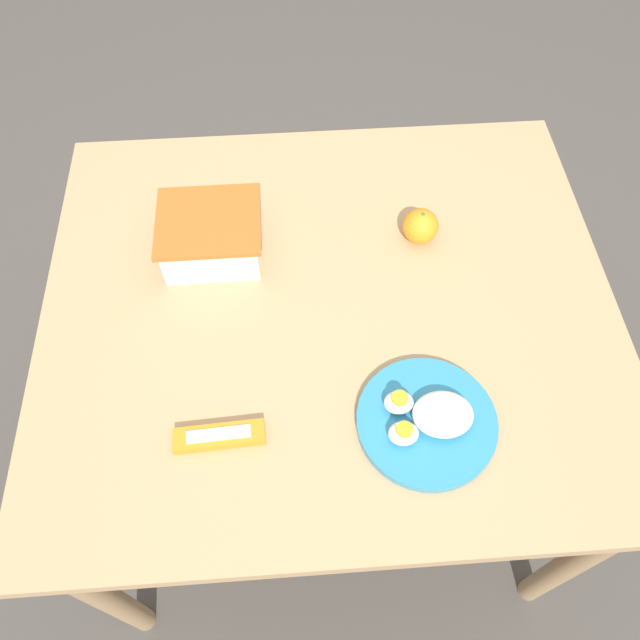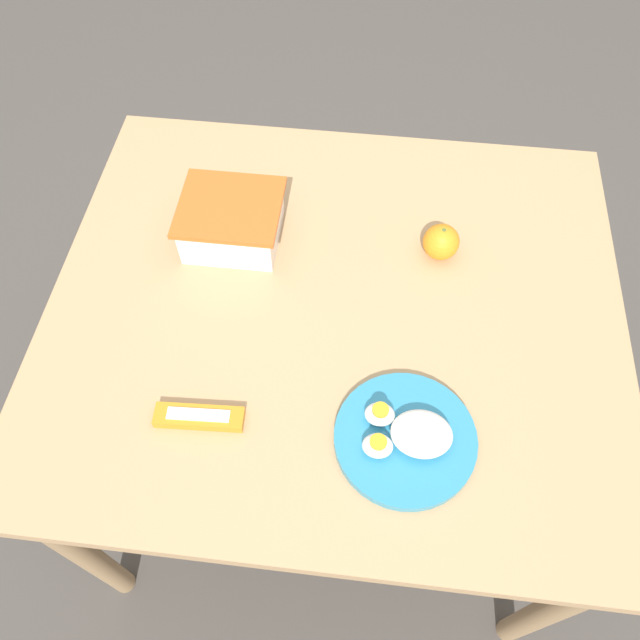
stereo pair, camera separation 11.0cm
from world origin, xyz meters
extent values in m
plane|color=#4C4742|center=(0.00, 0.00, 0.00)|extent=(10.00, 10.00, 0.00)
cube|color=tan|center=(0.00, 0.00, 0.72)|extent=(1.07, 0.94, 0.03)
cylinder|color=#A07D56|center=(-0.48, -0.42, 0.35)|extent=(0.05, 0.05, 0.71)
cylinder|color=#A07D56|center=(0.48, -0.42, 0.35)|extent=(0.05, 0.05, 0.71)
cylinder|color=#A07D56|center=(-0.48, 0.42, 0.35)|extent=(0.05, 0.05, 0.71)
cylinder|color=#A07D56|center=(0.48, 0.42, 0.35)|extent=(0.05, 0.05, 0.71)
cube|color=white|center=(-0.22, 0.14, 0.78)|extent=(0.18, 0.16, 0.08)
cube|color=beige|center=(-0.22, 0.14, 0.76)|extent=(0.16, 0.15, 0.05)
cube|color=orange|center=(-0.22, 0.14, 0.82)|extent=(0.19, 0.17, 0.01)
ellipsoid|color=tan|center=(-0.27, 0.14, 0.78)|extent=(0.04, 0.04, 0.03)
ellipsoid|color=tan|center=(-0.22, 0.15, 0.78)|extent=(0.06, 0.04, 0.02)
ellipsoid|color=tan|center=(-0.17, 0.14, 0.78)|extent=(0.07, 0.06, 0.03)
sphere|color=orange|center=(0.19, 0.14, 0.77)|extent=(0.07, 0.07, 0.07)
cylinder|color=#4C662D|center=(0.19, 0.14, 0.80)|extent=(0.01, 0.01, 0.00)
cylinder|color=teal|center=(0.14, -0.25, 0.75)|extent=(0.23, 0.23, 0.02)
ellipsoid|color=white|center=(0.16, -0.25, 0.77)|extent=(0.10, 0.08, 0.04)
ellipsoid|color=white|center=(0.09, -0.28, 0.77)|extent=(0.05, 0.04, 0.03)
cylinder|color=#F4A823|center=(0.09, -0.28, 0.79)|extent=(0.03, 0.03, 0.01)
ellipsoid|color=white|center=(0.09, -0.23, 0.77)|extent=(0.05, 0.04, 0.03)
cylinder|color=#F4A823|center=(0.09, -0.23, 0.79)|extent=(0.03, 0.03, 0.01)
cube|color=orange|center=(-0.20, -0.26, 0.75)|extent=(0.15, 0.05, 0.02)
cube|color=white|center=(-0.20, -0.26, 0.76)|extent=(0.10, 0.03, 0.00)
camera|label=1|loc=(-0.06, -0.65, 1.70)|focal=35.00mm
camera|label=2|loc=(0.05, -0.65, 1.70)|focal=35.00mm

